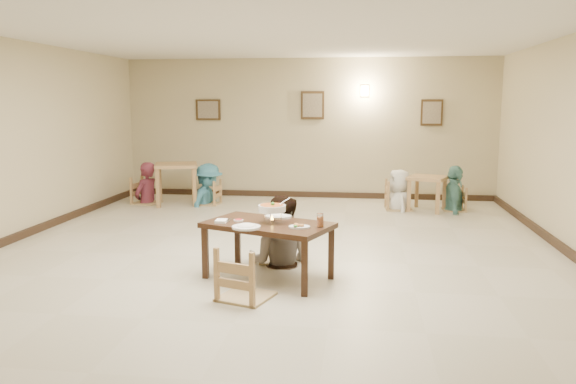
# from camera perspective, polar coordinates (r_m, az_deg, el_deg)

# --- Properties ---
(floor) EXTENTS (10.00, 10.00, 0.00)m
(floor) POSITION_cam_1_polar(r_m,az_deg,el_deg) (7.53, -1.69, -6.81)
(floor) COLOR #BFB69E
(floor) RESTS_ON ground
(ceiling) EXTENTS (10.00, 10.00, 0.00)m
(ceiling) POSITION_cam_1_polar(r_m,az_deg,el_deg) (7.30, -1.80, 16.45)
(ceiling) COLOR silver
(ceiling) RESTS_ON wall_back
(wall_back) EXTENTS (10.00, 0.00, 10.00)m
(wall_back) POSITION_cam_1_polar(r_m,az_deg,el_deg) (12.22, 2.04, 6.46)
(wall_back) COLOR tan
(wall_back) RESTS_ON floor
(wall_front) EXTENTS (10.00, 0.00, 10.00)m
(wall_front) POSITION_cam_1_polar(r_m,az_deg,el_deg) (2.51, -20.40, -4.56)
(wall_front) COLOR tan
(wall_front) RESTS_ON floor
(baseboard_back) EXTENTS (8.00, 0.06, 0.12)m
(baseboard_back) POSITION_cam_1_polar(r_m,az_deg,el_deg) (12.34, 1.99, -0.24)
(baseboard_back) COLOR black
(baseboard_back) RESTS_ON floor
(picture_a) EXTENTS (0.55, 0.04, 0.45)m
(picture_a) POSITION_cam_1_polar(r_m,az_deg,el_deg) (12.57, -8.11, 8.27)
(picture_a) COLOR #362513
(picture_a) RESTS_ON wall_back
(picture_b) EXTENTS (0.50, 0.04, 0.60)m
(picture_b) POSITION_cam_1_polar(r_m,az_deg,el_deg) (12.15, 2.51, 8.80)
(picture_b) COLOR #362513
(picture_b) RESTS_ON wall_back
(picture_c) EXTENTS (0.45, 0.04, 0.55)m
(picture_c) POSITION_cam_1_polar(r_m,az_deg,el_deg) (12.19, 14.40, 7.82)
(picture_c) COLOR #362513
(picture_c) RESTS_ON wall_back
(wall_sconce) EXTENTS (0.16, 0.05, 0.22)m
(wall_sconce) POSITION_cam_1_polar(r_m,az_deg,el_deg) (12.11, 7.79, 10.14)
(wall_sconce) COLOR #FFD88C
(wall_sconce) RESTS_ON wall_back
(main_table) EXTENTS (1.63, 1.27, 0.67)m
(main_table) POSITION_cam_1_polar(r_m,az_deg,el_deg) (6.58, -2.05, -3.81)
(main_table) COLOR #361F12
(main_table) RESTS_ON floor
(chair_far) EXTENTS (0.41, 0.41, 0.88)m
(chair_far) POSITION_cam_1_polar(r_m,az_deg,el_deg) (7.32, -1.12, -3.74)
(chair_far) COLOR tan
(chair_far) RESTS_ON floor
(chair_near) EXTENTS (0.51, 0.51, 1.09)m
(chair_near) POSITION_cam_1_polar(r_m,az_deg,el_deg) (5.95, -4.37, -5.77)
(chair_near) COLOR tan
(chair_near) RESTS_ON floor
(main_diner) EXTENTS (0.94, 0.78, 1.78)m
(main_diner) POSITION_cam_1_polar(r_m,az_deg,el_deg) (7.16, -0.83, -0.36)
(main_diner) COLOR gray
(main_diner) RESTS_ON floor
(curry_warmer) EXTENTS (0.36, 0.32, 0.29)m
(curry_warmer) POSITION_cam_1_polar(r_m,az_deg,el_deg) (6.54, -1.64, -1.67)
(curry_warmer) COLOR silver
(curry_warmer) RESTS_ON main_table
(rice_plate_far) EXTENTS (0.32, 0.32, 0.07)m
(rice_plate_far) POSITION_cam_1_polar(r_m,az_deg,el_deg) (6.85, -0.99, -2.48)
(rice_plate_far) COLOR white
(rice_plate_far) RESTS_ON main_table
(rice_plate_near) EXTENTS (0.32, 0.32, 0.07)m
(rice_plate_near) POSITION_cam_1_polar(r_m,az_deg,el_deg) (6.30, -4.27, -3.54)
(rice_plate_near) COLOR white
(rice_plate_near) RESTS_ON main_table
(fried_plate) EXTENTS (0.24, 0.24, 0.05)m
(fried_plate) POSITION_cam_1_polar(r_m,az_deg,el_deg) (6.30, 1.14, -3.50)
(fried_plate) COLOR white
(fried_plate) RESTS_ON main_table
(chili_dish) EXTENTS (0.11, 0.11, 0.02)m
(chili_dish) POSITION_cam_1_polar(r_m,az_deg,el_deg) (6.67, -5.06, -2.87)
(chili_dish) COLOR white
(chili_dish) RESTS_ON main_table
(napkin_cutlery) EXTENTS (0.16, 0.26, 0.03)m
(napkin_cutlery) POSITION_cam_1_polar(r_m,az_deg,el_deg) (6.63, -6.77, -2.94)
(napkin_cutlery) COLOR white
(napkin_cutlery) RESTS_ON main_table
(drink_glass) EXTENTS (0.08, 0.08, 0.16)m
(drink_glass) POSITION_cam_1_polar(r_m,az_deg,el_deg) (6.34, 3.29, -2.93)
(drink_glass) COLOR white
(drink_glass) RESTS_ON main_table
(bg_table_left) EXTENTS (1.05, 1.05, 0.83)m
(bg_table_left) POSITION_cam_1_polar(r_m,az_deg,el_deg) (11.62, -11.29, 2.15)
(bg_table_left) COLOR tan
(bg_table_left) RESTS_ON floor
(bg_table_right) EXTENTS (0.86, 0.86, 0.67)m
(bg_table_right) POSITION_cam_1_polar(r_m,az_deg,el_deg) (11.06, 13.97, 0.87)
(bg_table_right) COLOR tan
(bg_table_right) RESTS_ON floor
(bg_chair_ll) EXTENTS (0.49, 0.49, 1.04)m
(bg_chair_ll) POSITION_cam_1_polar(r_m,az_deg,el_deg) (11.84, -14.25, 1.32)
(bg_chair_ll) COLOR tan
(bg_chair_ll) RESTS_ON floor
(bg_chair_lr) EXTENTS (0.45, 0.45, 0.95)m
(bg_chair_lr) POSITION_cam_1_polar(r_m,az_deg,el_deg) (11.50, -8.15, 1.07)
(bg_chair_lr) COLOR tan
(bg_chair_lr) RESTS_ON floor
(bg_chair_rl) EXTENTS (0.50, 0.50, 1.08)m
(bg_chair_rl) POSITION_cam_1_polar(r_m,az_deg,el_deg) (11.06, 11.25, 0.99)
(bg_chair_rl) COLOR tan
(bg_chair_rl) RESTS_ON floor
(bg_chair_rr) EXTENTS (0.41, 0.41, 0.88)m
(bg_chair_rr) POSITION_cam_1_polar(r_m,az_deg,el_deg) (11.22, 16.56, 0.39)
(bg_chair_rr) COLOR tan
(bg_chair_rr) RESTS_ON floor
(bg_diner_a) EXTENTS (0.59, 0.72, 1.71)m
(bg_diner_a) POSITION_cam_1_polar(r_m,az_deg,el_deg) (11.80, -14.31, 2.95)
(bg_diner_a) COLOR maroon
(bg_diner_a) RESTS_ON floor
(bg_diner_b) EXTENTS (0.85, 1.20, 1.68)m
(bg_diner_b) POSITION_cam_1_polar(r_m,az_deg,el_deg) (11.46, -8.19, 2.89)
(bg_diner_b) COLOR teal
(bg_diner_b) RESTS_ON floor
(bg_diner_c) EXTENTS (0.65, 0.85, 1.56)m
(bg_diner_c) POSITION_cam_1_polar(r_m,az_deg,el_deg) (11.03, 11.29, 2.26)
(bg_diner_c) COLOR silver
(bg_diner_c) RESTS_ON floor
(bg_diner_d) EXTENTS (0.50, 1.05, 1.74)m
(bg_diner_d) POSITION_cam_1_polar(r_m,az_deg,el_deg) (11.17, 16.66, 2.59)
(bg_diner_d) COLOR #56948A
(bg_diner_d) RESTS_ON floor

